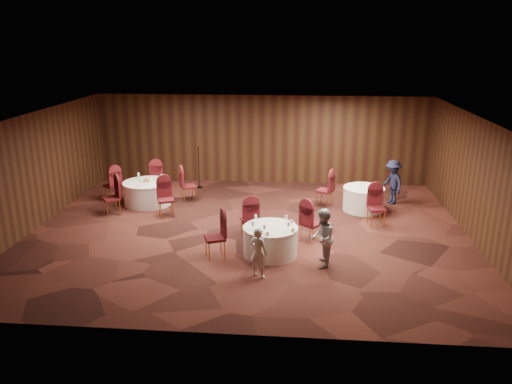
# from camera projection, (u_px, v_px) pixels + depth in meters

# --- Properties ---
(ground) EXTENTS (12.00, 12.00, 0.00)m
(ground) POSITION_uv_depth(u_px,v_px,m) (248.00, 232.00, 13.87)
(ground) COLOR black
(ground) RESTS_ON ground
(room_shell) EXTENTS (12.00, 12.00, 12.00)m
(room_shell) POSITION_uv_depth(u_px,v_px,m) (248.00, 163.00, 13.29)
(room_shell) COLOR silver
(room_shell) RESTS_ON ground
(table_main) EXTENTS (1.35, 1.35, 0.74)m
(table_main) POSITION_uv_depth(u_px,v_px,m) (270.00, 241.00, 12.29)
(table_main) COLOR white
(table_main) RESTS_ON ground
(table_left) EXTENTS (1.53, 1.53, 0.74)m
(table_left) POSITION_uv_depth(u_px,v_px,m) (148.00, 193.00, 16.06)
(table_left) COLOR white
(table_left) RESTS_ON ground
(table_right) EXTENTS (1.27, 1.27, 0.74)m
(table_right) POSITION_uv_depth(u_px,v_px,m) (363.00, 199.00, 15.48)
(table_right) COLOR white
(table_right) RESTS_ON ground
(chairs_main) EXTENTS (3.07, 2.01, 1.00)m
(chairs_main) POSITION_uv_depth(u_px,v_px,m) (260.00, 226.00, 12.89)
(chairs_main) COLOR #420D12
(chairs_main) RESTS_ON ground
(chairs_left) EXTENTS (3.24, 3.02, 1.00)m
(chairs_left) POSITION_uv_depth(u_px,v_px,m) (147.00, 189.00, 16.04)
(chairs_left) COLOR #420D12
(chairs_left) RESTS_ON ground
(chairs_right) EXTENTS (2.04, 2.27, 1.00)m
(chairs_right) POSITION_uv_depth(u_px,v_px,m) (349.00, 199.00, 15.06)
(chairs_right) COLOR #420D12
(chairs_right) RESTS_ON ground
(tabletop_main) EXTENTS (1.08, 1.03, 0.22)m
(tabletop_main) POSITION_uv_depth(u_px,v_px,m) (276.00, 225.00, 12.05)
(tabletop_main) COLOR silver
(tabletop_main) RESTS_ON table_main
(tabletop_left) EXTENTS (0.88, 0.86, 0.22)m
(tabletop_left) POSITION_uv_depth(u_px,v_px,m) (147.00, 179.00, 15.93)
(tabletop_left) COLOR silver
(tabletop_left) RESTS_ON table_left
(tabletop_right) EXTENTS (0.08, 0.08, 0.22)m
(tabletop_right) POSITION_uv_depth(u_px,v_px,m) (371.00, 185.00, 15.05)
(tabletop_right) COLOR silver
(tabletop_right) RESTS_ON table_right
(mic_stand) EXTENTS (0.24, 0.24, 1.47)m
(mic_stand) POSITION_uv_depth(u_px,v_px,m) (199.00, 176.00, 17.79)
(mic_stand) COLOR black
(mic_stand) RESTS_ON ground
(woman_a) EXTENTS (0.52, 0.45, 1.19)m
(woman_a) POSITION_uv_depth(u_px,v_px,m) (259.00, 253.00, 11.10)
(woman_a) COLOR silver
(woman_a) RESTS_ON ground
(woman_b) EXTENTS (0.60, 0.74, 1.42)m
(woman_b) POSITION_uv_depth(u_px,v_px,m) (322.00, 238.00, 11.59)
(woman_b) COLOR #A7A8AC
(woman_b) RESTS_ON ground
(man_c) EXTENTS (0.83, 1.06, 1.44)m
(man_c) POSITION_uv_depth(u_px,v_px,m) (393.00, 182.00, 16.02)
(man_c) COLOR black
(man_c) RESTS_ON ground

